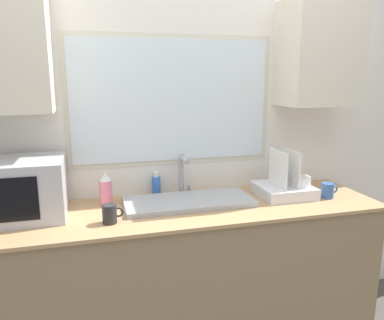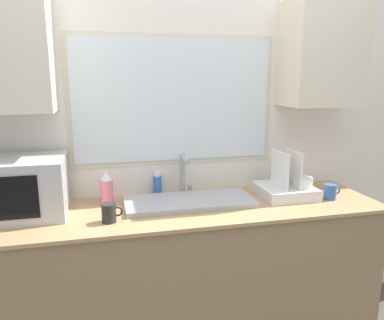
{
  "view_description": "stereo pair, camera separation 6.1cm",
  "coord_description": "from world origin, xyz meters",
  "px_view_note": "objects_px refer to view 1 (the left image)",
  "views": [
    {
      "loc": [
        -0.49,
        -1.68,
        1.63
      ],
      "look_at": [
        0.04,
        0.27,
        1.18
      ],
      "focal_mm": 35.0,
      "sensor_mm": 36.0,
      "label": 1
    },
    {
      "loc": [
        -0.44,
        -1.69,
        1.63
      ],
      "look_at": [
        0.04,
        0.27,
        1.18
      ],
      "focal_mm": 35.0,
      "sensor_mm": 36.0,
      "label": 2
    }
  ],
  "objects_px": {
    "dish_rack": "(285,187)",
    "soap_bottle": "(156,185)",
    "mug_near_sink": "(110,214)",
    "faucet": "(183,172)",
    "spray_bottle": "(106,189)",
    "microwave": "(20,189)"
  },
  "relations": [
    {
      "from": "faucet",
      "to": "mug_near_sink",
      "type": "bearing_deg",
      "value": -143.43
    },
    {
      "from": "mug_near_sink",
      "to": "faucet",
      "type": "bearing_deg",
      "value": 36.57
    },
    {
      "from": "microwave",
      "to": "dish_rack",
      "type": "bearing_deg",
      "value": -1.67
    },
    {
      "from": "microwave",
      "to": "mug_near_sink",
      "type": "distance_m",
      "value": 0.51
    },
    {
      "from": "dish_rack",
      "to": "soap_bottle",
      "type": "height_order",
      "value": "dish_rack"
    },
    {
      "from": "dish_rack",
      "to": "mug_near_sink",
      "type": "xyz_separation_m",
      "value": [
        -1.08,
        -0.17,
        -0.01
      ]
    },
    {
      "from": "faucet",
      "to": "dish_rack",
      "type": "height_order",
      "value": "dish_rack"
    },
    {
      "from": "faucet",
      "to": "spray_bottle",
      "type": "distance_m",
      "value": 0.48
    },
    {
      "from": "dish_rack",
      "to": "soap_bottle",
      "type": "relative_size",
      "value": 2.12
    },
    {
      "from": "dish_rack",
      "to": "mug_near_sink",
      "type": "relative_size",
      "value": 3.0
    },
    {
      "from": "soap_bottle",
      "to": "faucet",
      "type": "bearing_deg",
      "value": -17.4
    },
    {
      "from": "faucet",
      "to": "mug_near_sink",
      "type": "height_order",
      "value": "faucet"
    },
    {
      "from": "faucet",
      "to": "dish_rack",
      "type": "distance_m",
      "value": 0.65
    },
    {
      "from": "microwave",
      "to": "soap_bottle",
      "type": "height_order",
      "value": "microwave"
    },
    {
      "from": "spray_bottle",
      "to": "faucet",
      "type": "bearing_deg",
      "value": 6.92
    },
    {
      "from": "faucet",
      "to": "soap_bottle",
      "type": "bearing_deg",
      "value": 162.6
    },
    {
      "from": "dish_rack",
      "to": "soap_bottle",
      "type": "bearing_deg",
      "value": 163.74
    },
    {
      "from": "microwave",
      "to": "spray_bottle",
      "type": "relative_size",
      "value": 2.29
    },
    {
      "from": "microwave",
      "to": "mug_near_sink",
      "type": "bearing_deg",
      "value": -25.55
    },
    {
      "from": "faucet",
      "to": "soap_bottle",
      "type": "xyz_separation_m",
      "value": [
        -0.16,
        0.05,
        -0.09
      ]
    },
    {
      "from": "spray_bottle",
      "to": "mug_near_sink",
      "type": "relative_size",
      "value": 1.83
    },
    {
      "from": "spray_bottle",
      "to": "soap_bottle",
      "type": "relative_size",
      "value": 1.29
    }
  ]
}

